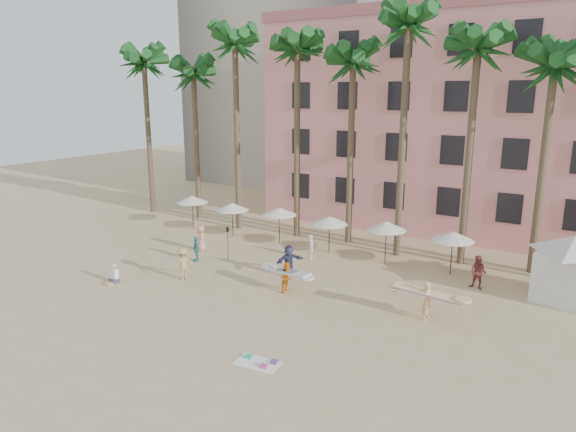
# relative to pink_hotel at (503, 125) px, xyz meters

# --- Properties ---
(ground) EXTENTS (120.00, 120.00, 0.00)m
(ground) POSITION_rel_pink_hotel_xyz_m (-7.00, -26.00, -8.00)
(ground) COLOR #D1B789
(ground) RESTS_ON ground
(pink_hotel) EXTENTS (35.00, 14.00, 16.00)m
(pink_hotel) POSITION_rel_pink_hotel_xyz_m (0.00, 0.00, 0.00)
(pink_hotel) COLOR pink
(pink_hotel) RESTS_ON ground
(palm_row) EXTENTS (44.40, 5.40, 16.30)m
(palm_row) POSITION_rel_pink_hotel_xyz_m (-6.49, -11.00, 4.97)
(palm_row) COLOR brown
(palm_row) RESTS_ON ground
(umbrella_row) EXTENTS (22.50, 2.70, 2.73)m
(umbrella_row) POSITION_rel_pink_hotel_xyz_m (-10.00, -13.50, -5.67)
(umbrella_row) COLOR #332B23
(umbrella_row) RESTS_ON ground
(cabana) EXTENTS (5.19, 5.19, 3.50)m
(cabana) POSITION_rel_pink_hotel_xyz_m (6.20, -14.23, -5.93)
(cabana) COLOR silver
(cabana) RESTS_ON ground
(beach_towel) EXTENTS (1.90, 1.19, 0.14)m
(beach_towel) POSITION_rel_pink_hotel_xyz_m (-3.81, -27.73, -7.97)
(beach_towel) COLOR white
(beach_towel) RESTS_ON ground
(carrier_yellow) EXTENTS (3.25, 0.95, 1.89)m
(carrier_yellow) POSITION_rel_pink_hotel_xyz_m (0.65, -20.22, -6.94)
(carrier_yellow) COLOR #D8B279
(carrier_yellow) RESTS_ON ground
(carrier_white) EXTENTS (2.87, 1.23, 1.64)m
(carrier_white) POSITION_rel_pink_hotel_xyz_m (-6.78, -20.75, -7.11)
(carrier_white) COLOR orange
(carrier_white) RESTS_ON ground
(beachgoers) EXTENTS (18.43, 8.50, 1.91)m
(beachgoers) POSITION_rel_pink_hotel_xyz_m (-8.91, -18.65, -7.08)
(beachgoers) COLOR beige
(beachgoers) RESTS_ON ground
(paddle) EXTENTS (0.18, 0.04, 2.23)m
(paddle) POSITION_rel_pink_hotel_xyz_m (-12.77, -18.27, -6.59)
(paddle) COLOR black
(paddle) RESTS_ON ground
(seated_man) EXTENTS (0.47, 0.81, 1.06)m
(seated_man) POSITION_rel_pink_hotel_xyz_m (-15.83, -24.81, -7.63)
(seated_man) COLOR #3F3F4C
(seated_man) RESTS_ON ground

